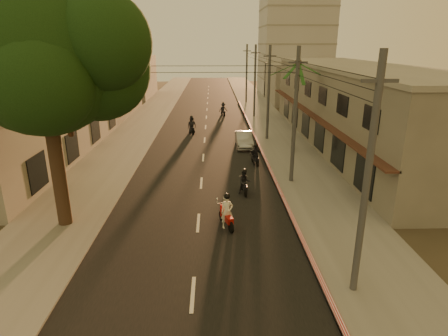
{
  "coord_description": "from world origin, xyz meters",
  "views": [
    {
      "loc": [
        0.83,
        -16.08,
        9.15
      ],
      "look_at": [
        1.5,
        5.84,
        1.8
      ],
      "focal_mm": 30.0,
      "sensor_mm": 36.0,
      "label": 1
    }
  ],
  "objects_px": {
    "palm_tree": "(298,68)",
    "scooter_far_b": "(223,109)",
    "parked_car": "(244,139)",
    "broadleaf_tree": "(51,58)",
    "scooter_red": "(227,212)",
    "scooter_far_a": "(192,126)",
    "scooter_mid_a": "(244,183)",
    "scooter_mid_b": "(255,155)"
  },
  "relations": [
    {
      "from": "palm_tree",
      "to": "scooter_mid_b",
      "type": "bearing_deg",
      "value": -133.66
    },
    {
      "from": "broadleaf_tree",
      "to": "scooter_far_a",
      "type": "distance_m",
      "value": 22.63
    },
    {
      "from": "broadleaf_tree",
      "to": "scooter_far_b",
      "type": "xyz_separation_m",
      "value": [
        8.83,
        31.02,
        -7.66
      ]
    },
    {
      "from": "scooter_mid_b",
      "to": "scooter_far_b",
      "type": "distance_m",
      "value": 21.28
    },
    {
      "from": "scooter_mid_b",
      "to": "parked_car",
      "type": "height_order",
      "value": "scooter_mid_b"
    },
    {
      "from": "scooter_far_b",
      "to": "parked_car",
      "type": "distance_m",
      "value": 15.77
    },
    {
      "from": "palm_tree",
      "to": "scooter_far_a",
      "type": "bearing_deg",
      "value": 144.03
    },
    {
      "from": "broadleaf_tree",
      "to": "parked_car",
      "type": "xyz_separation_m",
      "value": [
        10.31,
        15.32,
        -7.79
      ]
    },
    {
      "from": "broadleaf_tree",
      "to": "scooter_far_a",
      "type": "height_order",
      "value": "broadleaf_tree"
    },
    {
      "from": "scooter_mid_a",
      "to": "scooter_far_b",
      "type": "xyz_separation_m",
      "value": [
        -0.58,
        27.15,
        0.06
      ]
    },
    {
      "from": "scooter_far_a",
      "to": "scooter_far_b",
      "type": "relative_size",
      "value": 1.09
    },
    {
      "from": "palm_tree",
      "to": "scooter_red",
      "type": "height_order",
      "value": "palm_tree"
    },
    {
      "from": "palm_tree",
      "to": "parked_car",
      "type": "bearing_deg",
      "value": 161.24
    },
    {
      "from": "broadleaf_tree",
      "to": "scooter_far_b",
      "type": "bearing_deg",
      "value": 74.11
    },
    {
      "from": "scooter_red",
      "to": "scooter_far_b",
      "type": "height_order",
      "value": "scooter_red"
    },
    {
      "from": "scooter_red",
      "to": "scooter_far_a",
      "type": "xyz_separation_m",
      "value": [
        -2.9,
        21.37,
        0.02
      ]
    },
    {
      "from": "palm_tree",
      "to": "scooter_far_b",
      "type": "height_order",
      "value": "palm_tree"
    },
    {
      "from": "scooter_mid_a",
      "to": "scooter_red",
      "type": "bearing_deg",
      "value": -110.3
    },
    {
      "from": "broadleaf_tree",
      "to": "scooter_mid_b",
      "type": "bearing_deg",
      "value": 42.38
    },
    {
      "from": "palm_tree",
      "to": "parked_car",
      "type": "relative_size",
      "value": 1.97
    },
    {
      "from": "broadleaf_tree",
      "to": "scooter_red",
      "type": "distance_m",
      "value": 11.15
    },
    {
      "from": "palm_tree",
      "to": "scooter_mid_b",
      "type": "distance_m",
      "value": 8.46
    },
    {
      "from": "scooter_mid_a",
      "to": "scooter_far_a",
      "type": "height_order",
      "value": "scooter_far_a"
    },
    {
      "from": "palm_tree",
      "to": "scooter_red",
      "type": "relative_size",
      "value": 4.26
    },
    {
      "from": "broadleaf_tree",
      "to": "scooter_red",
      "type": "height_order",
      "value": "broadleaf_tree"
    },
    {
      "from": "palm_tree",
      "to": "scooter_far_a",
      "type": "height_order",
      "value": "palm_tree"
    },
    {
      "from": "scooter_mid_a",
      "to": "scooter_far_b",
      "type": "bearing_deg",
      "value": 86.76
    },
    {
      "from": "scooter_far_a",
      "to": "scooter_mid_a",
      "type": "bearing_deg",
      "value": -89.07
    },
    {
      "from": "parked_car",
      "to": "scooter_far_a",
      "type": "bearing_deg",
      "value": 133.1
    },
    {
      "from": "scooter_mid_a",
      "to": "parked_car",
      "type": "relative_size",
      "value": 0.41
    },
    {
      "from": "palm_tree",
      "to": "scooter_red",
      "type": "distance_m",
      "value": 17.13
    },
    {
      "from": "broadleaf_tree",
      "to": "palm_tree",
      "type": "height_order",
      "value": "broadleaf_tree"
    },
    {
      "from": "scooter_red",
      "to": "broadleaf_tree",
      "type": "bearing_deg",
      "value": 156.46
    },
    {
      "from": "parked_car",
      "to": "scooter_far_b",
      "type": "bearing_deg",
      "value": 94.93
    },
    {
      "from": "scooter_mid_b",
      "to": "parked_car",
      "type": "xyz_separation_m",
      "value": [
        -0.46,
        5.49,
        -0.09
      ]
    },
    {
      "from": "scooter_red",
      "to": "parked_car",
      "type": "relative_size",
      "value": 0.46
    },
    {
      "from": "broadleaf_tree",
      "to": "scooter_far_a",
      "type": "xyz_separation_m",
      "value": [
        5.22,
        20.67,
        -7.6
      ]
    },
    {
      "from": "palm_tree",
      "to": "scooter_far_a",
      "type": "distance_m",
      "value": 13.19
    },
    {
      "from": "scooter_far_a",
      "to": "scooter_far_b",
      "type": "xyz_separation_m",
      "value": [
        3.61,
        10.35,
        -0.06
      ]
    },
    {
      "from": "scooter_far_a",
      "to": "broadleaf_tree",
      "type": "bearing_deg",
      "value": -117.24
    },
    {
      "from": "scooter_red",
      "to": "scooter_far_a",
      "type": "distance_m",
      "value": 21.56
    },
    {
      "from": "scooter_far_a",
      "to": "parked_car",
      "type": "distance_m",
      "value": 7.39
    }
  ]
}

